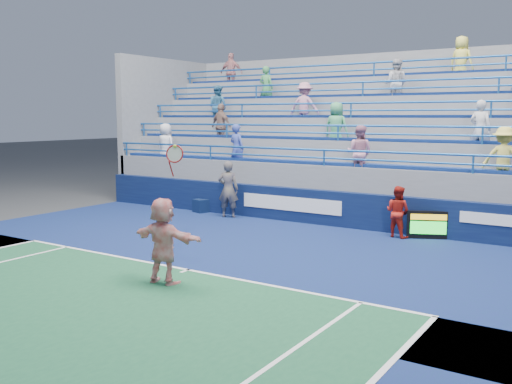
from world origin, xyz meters
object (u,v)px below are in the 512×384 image
Objects in this scene: serve_speed_board at (428,225)px; judge_chair at (202,205)px; ball_girl at (398,212)px; tennis_player at (163,241)px; line_judge at (228,189)px.

judge_chair is (-8.07, 0.07, -0.13)m from serve_speed_board.
ball_girl reaches higher than judge_chair.
serve_speed_board is 7.93m from tennis_player.
tennis_player is at bearing -56.61° from judge_chair.
ball_girl is at bearing 160.77° from line_judge.
tennis_player reaches higher than ball_girl.
tennis_player is 1.49× the size of line_judge.
judge_chair reaches higher than serve_speed_board.
judge_chair is 1.61m from line_judge.
judge_chair is 8.73m from tennis_player.
judge_chair is at bearing 179.51° from serve_speed_board.
serve_speed_board is at bearing 65.51° from tennis_player.
ball_girl is (7.28, -0.31, 0.46)m from judge_chair.
line_judge is at bearing -13.23° from judge_chair.
line_judge is at bearing 12.86° from ball_girl.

